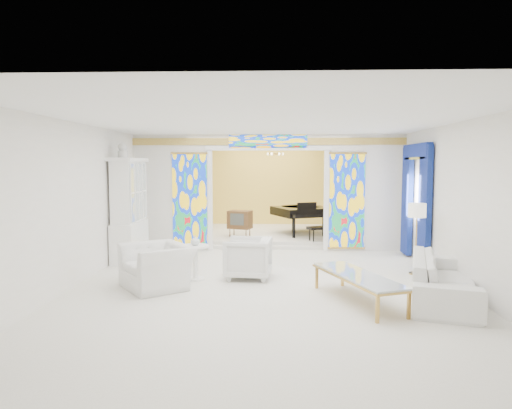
{
  "coord_description": "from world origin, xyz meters",
  "views": [
    {
      "loc": [
        0.14,
        -9.84,
        2.23
      ],
      "look_at": [
        -0.24,
        0.2,
        1.35
      ],
      "focal_mm": 32.0,
      "sensor_mm": 36.0,
      "label": 1
    }
  ],
  "objects_px": {
    "sofa": "(444,278)",
    "tv_console": "(240,220)",
    "armchair_right": "(248,258)",
    "grand_piano": "(301,211)",
    "armchair_left": "(157,266)",
    "china_cabinet": "(129,210)",
    "coffee_table": "(358,277)"
  },
  "relations": [
    {
      "from": "sofa",
      "to": "tv_console",
      "type": "xyz_separation_m",
      "value": [
        -3.77,
        5.43,
        0.29
      ]
    },
    {
      "from": "armchair_right",
      "to": "grand_piano",
      "type": "xyz_separation_m",
      "value": [
        1.33,
        4.76,
        0.44
      ]
    },
    {
      "from": "armchair_right",
      "to": "sofa",
      "type": "height_order",
      "value": "armchair_right"
    },
    {
      "from": "sofa",
      "to": "armchair_left",
      "type": "bearing_deg",
      "value": 100.33
    },
    {
      "from": "china_cabinet",
      "to": "grand_piano",
      "type": "bearing_deg",
      "value": 36.77
    },
    {
      "from": "armchair_left",
      "to": "armchair_right",
      "type": "bearing_deg",
      "value": 78.13
    },
    {
      "from": "china_cabinet",
      "to": "tv_console",
      "type": "xyz_separation_m",
      "value": [
        2.4,
        2.46,
        -0.51
      ]
    },
    {
      "from": "sofa",
      "to": "grand_piano",
      "type": "distance_m",
      "value": 6.43
    },
    {
      "from": "china_cabinet",
      "to": "armchair_left",
      "type": "height_order",
      "value": "china_cabinet"
    },
    {
      "from": "coffee_table",
      "to": "armchair_right",
      "type": "bearing_deg",
      "value": 141.02
    },
    {
      "from": "armchair_right",
      "to": "armchair_left",
      "type": "bearing_deg",
      "value": -59.31
    },
    {
      "from": "china_cabinet",
      "to": "coffee_table",
      "type": "distance_m",
      "value": 5.72
    },
    {
      "from": "sofa",
      "to": "grand_piano",
      "type": "height_order",
      "value": "grand_piano"
    },
    {
      "from": "armchair_right",
      "to": "coffee_table",
      "type": "xyz_separation_m",
      "value": [
        1.87,
        -1.51,
        0.02
      ]
    },
    {
      "from": "coffee_table",
      "to": "grand_piano",
      "type": "distance_m",
      "value": 6.31
    },
    {
      "from": "armchair_right",
      "to": "coffee_table",
      "type": "relative_size",
      "value": 0.41
    },
    {
      "from": "armchair_left",
      "to": "tv_console",
      "type": "xyz_separation_m",
      "value": [
        1.15,
        4.85,
        0.27
      ]
    },
    {
      "from": "grand_piano",
      "to": "armchair_right",
      "type": "bearing_deg",
      "value": -130.18
    },
    {
      "from": "sofa",
      "to": "tv_console",
      "type": "distance_m",
      "value": 6.61
    },
    {
      "from": "armchair_left",
      "to": "armchair_right",
      "type": "distance_m",
      "value": 1.78
    },
    {
      "from": "grand_piano",
      "to": "china_cabinet",
      "type": "bearing_deg",
      "value": -167.78
    },
    {
      "from": "armchair_left",
      "to": "china_cabinet",
      "type": "bearing_deg",
      "value": 170.49
    },
    {
      "from": "grand_piano",
      "to": "tv_console",
      "type": "height_order",
      "value": "grand_piano"
    },
    {
      "from": "armchair_left",
      "to": "coffee_table",
      "type": "xyz_separation_m",
      "value": [
        3.48,
        -0.75,
        0.03
      ]
    },
    {
      "from": "tv_console",
      "to": "coffee_table",
      "type": "bearing_deg",
      "value": -49.91
    },
    {
      "from": "grand_piano",
      "to": "tv_console",
      "type": "distance_m",
      "value": 1.92
    },
    {
      "from": "grand_piano",
      "to": "sofa",
      "type": "bearing_deg",
      "value": -96.59
    },
    {
      "from": "china_cabinet",
      "to": "sofa",
      "type": "relative_size",
      "value": 1.09
    },
    {
      "from": "china_cabinet",
      "to": "armchair_right",
      "type": "xyz_separation_m",
      "value": [
        2.86,
        -1.63,
        -0.77
      ]
    },
    {
      "from": "armchair_left",
      "to": "tv_console",
      "type": "height_order",
      "value": "tv_console"
    },
    {
      "from": "armchair_left",
      "to": "armchair_right",
      "type": "xyz_separation_m",
      "value": [
        1.61,
        0.76,
        0.01
      ]
    },
    {
      "from": "sofa",
      "to": "china_cabinet",
      "type": "bearing_deg",
      "value": 81.36
    }
  ]
}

